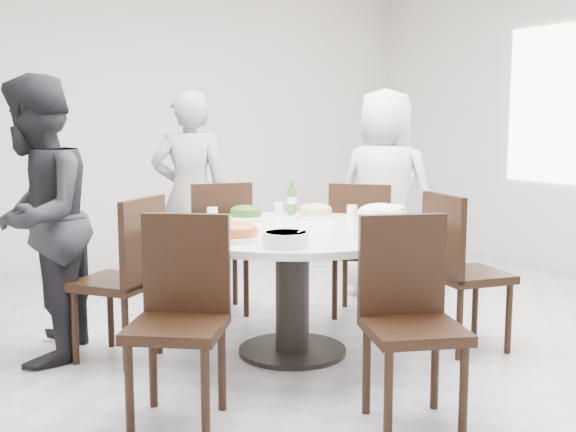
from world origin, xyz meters
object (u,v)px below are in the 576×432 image
soup_bowl (286,239)px  chair_ne (364,249)px  dining_table (292,292)px  chair_nw (116,279)px  chair_sw (176,323)px  diner_right (385,194)px  chair_n (217,247)px  beverage_bottle (292,198)px  chair_s (414,325)px  diner_left (37,220)px  diner_middle (190,196)px  chair_se (469,272)px  rice_bowl (381,223)px

soup_bowl → chair_ne: bearing=37.5°
dining_table → chair_nw: chair_nw is taller
dining_table → chair_sw: bearing=-149.4°
soup_bowl → chair_nw: bearing=123.7°
chair_sw → diner_right: (2.30, 1.39, 0.33)m
chair_n → beverage_bottle: size_ratio=4.21×
chair_s → diner_left: diner_left is taller
chair_n → diner_middle: size_ratio=0.60×
chair_se → soup_bowl: 1.32m
chair_nw → diner_middle: bearing=-167.8°
rice_bowl → beverage_bottle: bearing=90.8°
chair_n → beverage_bottle: (0.30, -0.54, 0.39)m
chair_s → diner_left: (-1.24, 1.80, 0.34)m
chair_ne → diner_right: bearing=-94.7°
chair_s → diner_middle: bearing=109.7°
chair_nw → diner_middle: 1.48m
diner_right → diner_middle: diner_right is taller
diner_right → dining_table: bearing=89.2°
dining_table → chair_ne: chair_ne is taller
chair_n → chair_se: same height
diner_middle → beverage_bottle: 1.07m
chair_n → chair_sw: bearing=72.7°
chair_s → diner_left: size_ratio=0.58×
chair_sw → soup_bowl: size_ratio=4.02×
chair_s → chair_nw: bearing=139.9°
chair_s → diner_right: (1.40, 1.97, 0.33)m
chair_n → chair_s: size_ratio=1.00×
chair_nw → diner_left: 0.56m
chair_se → chair_ne: bearing=17.0°
rice_bowl → chair_ne: bearing=58.0°
chair_nw → soup_bowl: 1.12m
diner_middle → soup_bowl: bearing=103.6°
chair_n → diner_left: size_ratio=0.58×
rice_bowl → beverage_bottle: 0.93m
chair_se → diner_middle: size_ratio=0.60×
dining_table → diner_left: size_ratio=0.92×
dining_table → chair_ne: (0.86, 0.45, 0.10)m
chair_s → chair_se: size_ratio=1.00×
chair_n → soup_bowl: (-0.33, -1.50, 0.31)m
rice_bowl → soup_bowl: size_ratio=1.27×
chair_ne → chair_n: same height
chair_nw → chair_se: (1.88, -0.91, 0.00)m
diner_left → diner_right: bearing=121.3°
chair_ne → soup_bowl: bearing=85.0°
chair_ne → chair_sw: bearing=76.7°
chair_n → chair_nw: 1.11m
chair_nw → soup_bowl: size_ratio=4.02×
diner_right → chair_n: bearing=48.1°
chair_ne → chair_s: (-0.92, -1.60, 0.00)m
chair_nw → chair_s: (0.86, -1.59, 0.00)m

